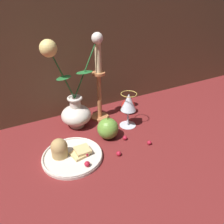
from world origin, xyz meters
The scene contains 10 objects.
ground_plane centered at (0.00, 0.00, 0.00)m, with size 2.40×2.40×0.00m, color maroon.
vase centered at (-0.07, 0.12, 0.11)m, with size 0.24×0.12×0.37m.
plate_with_pastries centered at (-0.16, -0.07, 0.02)m, with size 0.21×0.21×0.08m.
wine_glass centered at (0.13, 0.01, 0.10)m, with size 0.07×0.07×0.15m.
candlestick centered at (0.05, 0.13, 0.15)m, with size 0.08×0.08×0.36m.
apple_beside_vase centered at (0.19, 0.11, 0.03)m, with size 0.07×0.07×0.08m.
apple_near_glass centered at (0.01, -0.02, 0.04)m, with size 0.08×0.08×0.10m.
berry_near_plate centered at (0.06, -0.07, 0.01)m, with size 0.02×0.02×0.02m, color #AD192D.
berry_front_center centered at (-0.01, -0.14, 0.01)m, with size 0.02×0.02×0.02m, color #AD192D.
berry_by_glass_stem centered at (0.13, -0.14, 0.01)m, with size 0.02×0.02×0.02m, color #AD192D.
Camera 1 is at (-0.31, -0.65, 0.51)m, focal length 35.00 mm.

